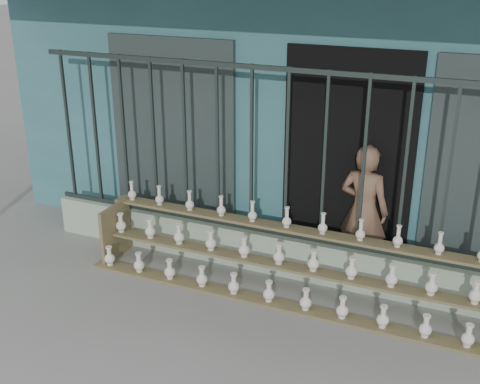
% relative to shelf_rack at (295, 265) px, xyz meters
% --- Properties ---
extents(ground, '(60.00, 60.00, 0.00)m').
position_rel_shelf_rack_xyz_m(ground, '(-0.65, -0.89, -0.36)').
color(ground, slate).
extents(workshop_building, '(7.40, 6.60, 3.21)m').
position_rel_shelf_rack_xyz_m(workshop_building, '(-0.65, 3.34, 1.26)').
color(workshop_building, '#316369').
rests_on(workshop_building, ground).
extents(parapet_wall, '(5.00, 0.20, 0.45)m').
position_rel_shelf_rack_xyz_m(parapet_wall, '(-0.65, 0.41, -0.14)').
color(parapet_wall, '#97AB92').
rests_on(parapet_wall, ground).
extents(security_fence, '(5.00, 0.04, 1.80)m').
position_rel_shelf_rack_xyz_m(security_fence, '(-0.65, 0.41, 0.99)').
color(security_fence, '#283330').
rests_on(security_fence, parapet_wall).
extents(shelf_rack, '(4.50, 0.68, 0.85)m').
position_rel_shelf_rack_xyz_m(shelf_rack, '(0.00, 0.00, 0.00)').
color(shelf_rack, brown).
rests_on(shelf_rack, ground).
extents(elderly_woman, '(0.58, 0.42, 1.46)m').
position_rel_shelf_rack_xyz_m(elderly_woman, '(0.49, 0.77, 0.37)').
color(elderly_woman, brown).
rests_on(elderly_woman, ground).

